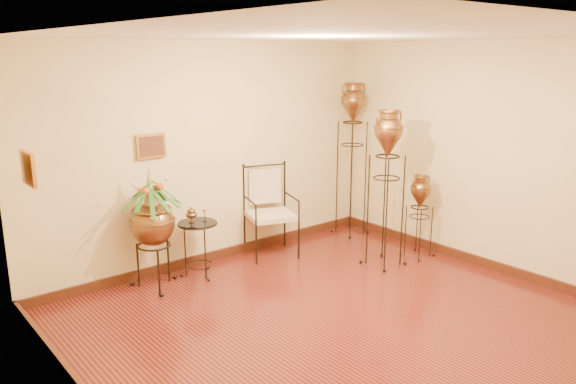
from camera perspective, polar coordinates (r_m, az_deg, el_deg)
ground at (r=5.75m, az=6.45°, el=-13.57°), size 5.00×5.00×0.00m
room_shell at (r=5.19m, az=6.87°, el=3.68°), size 5.02×5.02×2.81m
amphora_tall at (r=8.28m, az=6.49°, el=3.49°), size 0.59×0.59×2.26m
amphora_mid at (r=7.10m, az=9.94°, el=0.44°), size 0.58×0.58×2.01m
amphora_short at (r=7.61m, az=13.19°, el=-2.35°), size 0.45×0.45×1.12m
planter_urn at (r=6.52m, az=-13.62°, el=-2.65°), size 1.04×1.04×1.48m
armchair at (r=7.43m, az=-1.74°, el=-2.02°), size 0.84×0.81×1.20m
side_table at (r=6.90m, az=-9.10°, el=-5.64°), size 0.61×0.61×0.86m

